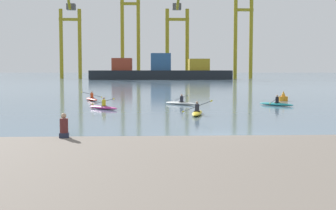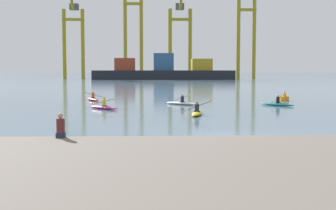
# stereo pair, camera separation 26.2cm
# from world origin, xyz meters

# --- Properties ---
(ground_plane) EXTENTS (800.00, 800.00, 0.00)m
(ground_plane) POSITION_xyz_m (0.00, 0.00, 0.00)
(ground_plane) COLOR slate
(container_barge) EXTENTS (43.25, 10.80, 8.01)m
(container_barge) POSITION_xyz_m (0.70, 123.99, 2.48)
(container_barge) COLOR #1E2328
(container_barge) RESTS_ON ground
(gantry_crane_west) EXTENTS (7.31, 18.73, 36.69)m
(gantry_crane_west) POSITION_xyz_m (-28.77, 134.86, 16.63)
(gantry_crane_west) COLOR olive
(gantry_crane_west) RESTS_ON ground
(gantry_crane_west_mid) EXTENTS (6.60, 17.12, 39.42)m
(gantry_crane_west_mid) POSITION_xyz_m (-9.02, 137.10, 19.41)
(gantry_crane_west_mid) COLOR olive
(gantry_crane_west_mid) RESTS_ON ground
(gantry_crane_east_mid) EXTENTS (7.73, 21.29, 31.43)m
(gantry_crane_east_mid) POSITION_xyz_m (6.43, 130.66, 16.05)
(gantry_crane_east_mid) COLOR olive
(gantry_crane_east_mid) RESTS_ON ground
(gantry_crane_east) EXTENTS (6.36, 17.25, 36.29)m
(gantry_crane_east) POSITION_xyz_m (28.06, 130.75, 17.79)
(gantry_crane_east) COLOR olive
(gantry_crane_east) RESTS_ON ground
(channel_buoy) EXTENTS (0.90, 0.90, 1.00)m
(channel_buoy) POSITION_xyz_m (10.00, 24.77, 0.36)
(channel_buoy) COLOR orange
(channel_buoy) RESTS_ON ground
(kayak_yellow) EXTENTS (2.12, 3.45, 1.08)m
(kayak_yellow) POSITION_xyz_m (-0.12, 10.93, 0.17)
(kayak_yellow) COLOR yellow
(kayak_yellow) RESTS_ON ground
(kayak_white) EXTENTS (2.91, 2.74, 0.95)m
(kayak_white) POSITION_xyz_m (-0.56, 20.26, 0.17)
(kayak_white) COLOR silver
(kayak_white) RESTS_ON ground
(kayak_magenta) EXTENTS (2.78, 2.87, 0.95)m
(kayak_magenta) POSITION_xyz_m (-7.03, 15.95, 0.17)
(kayak_magenta) COLOR #C13384
(kayak_magenta) RESTS_ON ground
(kayak_teal) EXTENTS (2.67, 2.97, 1.06)m
(kayak_teal) POSITION_xyz_m (7.61, 18.79, 0.17)
(kayak_teal) COLOR teal
(kayak_teal) RESTS_ON ground
(kayak_red) EXTENTS (2.07, 3.37, 0.97)m
(kayak_red) POSITION_xyz_m (-9.13, 26.11, 0.17)
(kayak_red) COLOR red
(kayak_red) RESTS_ON ground
(seated_onlooker) EXTENTS (0.32, 0.30, 0.90)m
(seated_onlooker) POSITION_xyz_m (-6.59, -3.98, 1.07)
(seated_onlooker) COLOR #23283D
(seated_onlooker) RESTS_ON stone_quay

